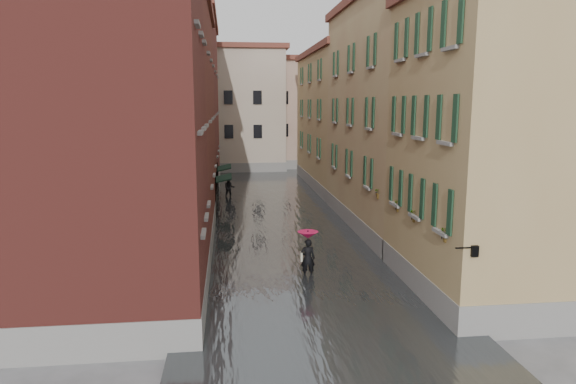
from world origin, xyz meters
TOP-DOWN VIEW (x-y plane):
  - ground at (0.00, 0.00)m, footprint 120.00×120.00m
  - floodwater at (0.00, 13.00)m, footprint 10.00×60.00m
  - building_left_near at (-7.00, -2.00)m, footprint 6.00×8.00m
  - building_left_mid at (-7.00, 9.00)m, footprint 6.00×14.00m
  - building_left_far at (-7.00, 24.00)m, footprint 6.00×16.00m
  - building_right_near at (7.00, -2.00)m, footprint 6.00×8.00m
  - building_right_mid at (7.00, 9.00)m, footprint 6.00×14.00m
  - building_right_far at (7.00, 24.00)m, footprint 6.00×16.00m
  - building_end_cream at (-3.00, 38.00)m, footprint 12.00×9.00m
  - building_end_pink at (6.00, 40.00)m, footprint 10.00×9.00m
  - awning_near at (-3.49, 13.52)m, footprint 1.09×2.73m
  - awning_far at (-3.49, 19.04)m, footprint 1.09×2.90m
  - wall_lantern at (4.33, -6.00)m, footprint 0.71×0.22m
  - window_planters at (4.12, -0.78)m, footprint 0.59×8.60m
  - pedestrian_main at (0.21, 0.56)m, footprint 0.91×0.91m
  - pedestrian_far at (-3.07, 19.40)m, footprint 0.92×0.75m

SIDE VIEW (x-z plane):
  - ground at x=0.00m, z-range 0.00..0.00m
  - floodwater at x=0.00m, z-range 0.00..0.20m
  - pedestrian_far at x=-3.07m, z-range 0.00..1.77m
  - pedestrian_main at x=0.21m, z-range 0.19..2.25m
  - awning_near at x=-3.49m, z-range 1.06..3.86m
  - awning_far at x=-3.49m, z-range 1.06..3.86m
  - wall_lantern at x=4.33m, z-range 2.83..3.18m
  - window_planters at x=4.12m, z-range 3.09..3.93m
  - building_right_near at x=7.00m, z-range 0.00..11.50m
  - building_right_far at x=7.00m, z-range 0.00..11.50m
  - building_end_pink at x=6.00m, z-range 0.00..12.00m
  - building_left_mid at x=-7.00m, z-range 0.00..12.50m
  - building_left_near at x=-7.00m, z-range 0.00..13.00m
  - building_right_mid at x=7.00m, z-range 0.00..13.00m
  - building_end_cream at x=-3.00m, z-range 0.00..13.00m
  - building_left_far at x=-7.00m, z-range 0.00..14.00m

